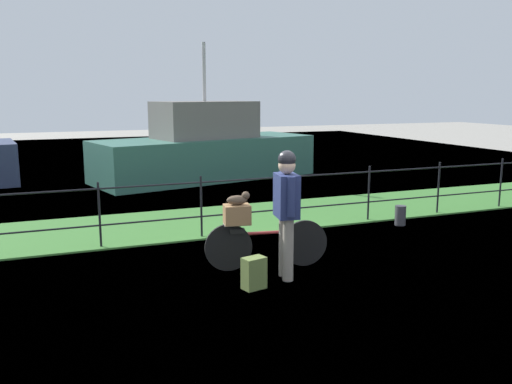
{
  "coord_description": "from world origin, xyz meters",
  "views": [
    {
      "loc": [
        -3.26,
        -6.24,
        2.39
      ],
      "look_at": [
        -0.21,
        1.32,
        0.9
      ],
      "focal_mm": 37.94,
      "sensor_mm": 36.0,
      "label": 1
    }
  ],
  "objects_px": {
    "moored_boat_near": "(205,150)",
    "terrier_dog": "(239,199)",
    "backpack_on_paving": "(254,273)",
    "cyclist_person": "(286,203)",
    "mooring_bollard": "(400,215)",
    "bicycle_main": "(266,244)",
    "wooden_crate": "(237,214)"
  },
  "relations": [
    {
      "from": "terrier_dog",
      "to": "backpack_on_paving",
      "type": "relative_size",
      "value": 0.81
    },
    {
      "from": "bicycle_main",
      "to": "cyclist_person",
      "type": "height_order",
      "value": "cyclist_person"
    },
    {
      "from": "wooden_crate",
      "to": "backpack_on_paving",
      "type": "distance_m",
      "value": 0.95
    },
    {
      "from": "wooden_crate",
      "to": "cyclist_person",
      "type": "bearing_deg",
      "value": -48.41
    },
    {
      "from": "cyclist_person",
      "to": "moored_boat_near",
      "type": "height_order",
      "value": "moored_boat_near"
    },
    {
      "from": "terrier_dog",
      "to": "mooring_bollard",
      "type": "height_order",
      "value": "terrier_dog"
    },
    {
      "from": "backpack_on_paving",
      "to": "moored_boat_near",
      "type": "height_order",
      "value": "moored_boat_near"
    },
    {
      "from": "backpack_on_paving",
      "to": "mooring_bollard",
      "type": "bearing_deg",
      "value": -165.51
    },
    {
      "from": "terrier_dog",
      "to": "bicycle_main",
      "type": "bearing_deg",
      "value": -9.96
    },
    {
      "from": "wooden_crate",
      "to": "cyclist_person",
      "type": "xyz_separation_m",
      "value": [
        0.48,
        -0.54,
        0.22
      ]
    },
    {
      "from": "terrier_dog",
      "to": "mooring_bollard",
      "type": "xyz_separation_m",
      "value": [
        3.63,
        1.3,
        -0.81
      ]
    },
    {
      "from": "cyclist_person",
      "to": "mooring_bollard",
      "type": "relative_size",
      "value": 4.64
    },
    {
      "from": "bicycle_main",
      "to": "wooden_crate",
      "type": "bearing_deg",
      "value": 170.04
    },
    {
      "from": "cyclist_person",
      "to": "backpack_on_paving",
      "type": "distance_m",
      "value": 0.99
    },
    {
      "from": "backpack_on_paving",
      "to": "terrier_dog",
      "type": "bearing_deg",
      "value": -110.36
    },
    {
      "from": "wooden_crate",
      "to": "cyclist_person",
      "type": "relative_size",
      "value": 0.21
    },
    {
      "from": "mooring_bollard",
      "to": "wooden_crate",
      "type": "bearing_deg",
      "value": -160.49
    },
    {
      "from": "wooden_crate",
      "to": "terrier_dog",
      "type": "bearing_deg",
      "value": -9.96
    },
    {
      "from": "bicycle_main",
      "to": "mooring_bollard",
      "type": "height_order",
      "value": "bicycle_main"
    },
    {
      "from": "mooring_bollard",
      "to": "moored_boat_near",
      "type": "distance_m",
      "value": 6.92
    },
    {
      "from": "terrier_dog",
      "to": "moored_boat_near",
      "type": "distance_m",
      "value": 8.21
    },
    {
      "from": "bicycle_main",
      "to": "moored_boat_near",
      "type": "xyz_separation_m",
      "value": [
        1.55,
        8.04,
        0.46
      ]
    },
    {
      "from": "terrier_dog",
      "to": "wooden_crate",
      "type": "bearing_deg",
      "value": 170.04
    },
    {
      "from": "mooring_bollard",
      "to": "moored_boat_near",
      "type": "height_order",
      "value": "moored_boat_near"
    },
    {
      "from": "bicycle_main",
      "to": "moored_boat_near",
      "type": "distance_m",
      "value": 8.2
    },
    {
      "from": "cyclist_person",
      "to": "backpack_on_paving",
      "type": "xyz_separation_m",
      "value": [
        -0.53,
        -0.21,
        -0.8
      ]
    },
    {
      "from": "terrier_dog",
      "to": "moored_boat_near",
      "type": "height_order",
      "value": "moored_boat_near"
    },
    {
      "from": "mooring_bollard",
      "to": "cyclist_person",
      "type": "bearing_deg",
      "value": -149.97
    },
    {
      "from": "moored_boat_near",
      "to": "terrier_dog",
      "type": "bearing_deg",
      "value": -103.54
    },
    {
      "from": "wooden_crate",
      "to": "backpack_on_paving",
      "type": "height_order",
      "value": "wooden_crate"
    },
    {
      "from": "wooden_crate",
      "to": "mooring_bollard",
      "type": "height_order",
      "value": "wooden_crate"
    },
    {
      "from": "bicycle_main",
      "to": "backpack_on_paving",
      "type": "relative_size",
      "value": 4.27
    }
  ]
}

